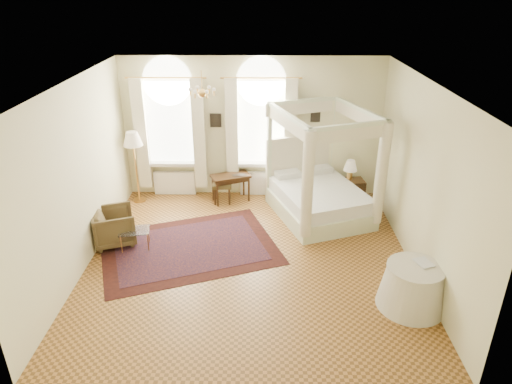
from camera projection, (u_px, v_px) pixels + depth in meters
ground at (250, 260)px, 8.61m from camera, size 6.00×6.00×0.00m
room_walls at (249, 162)px, 7.78m from camera, size 6.00×6.00×6.00m
window_left at (171, 136)px, 10.61m from camera, size 1.62×0.27×3.29m
window_right at (261, 137)px, 10.58m from camera, size 1.62×0.27×3.29m
chandelier at (202, 92)px, 8.48m from camera, size 0.51×0.45×0.50m
wall_pictures at (256, 119)px, 10.50m from camera, size 2.54×0.03×0.39m
canopy_bed at (320, 193)px, 10.01m from camera, size 2.42×2.67×2.40m
nightstand at (353, 193)px, 10.54m from camera, size 0.50×0.47×0.65m
nightstand_lamp at (350, 167)px, 10.36m from camera, size 0.31×0.31×0.45m
writing_desk at (231, 179)px, 10.68m from camera, size 0.99×0.76×0.66m
laptop at (239, 175)px, 10.63m from camera, size 0.35×0.27×0.03m
stool at (222, 186)px, 10.67m from camera, size 0.46×0.46×0.51m
armchair at (114, 226)px, 9.03m from camera, size 1.01×1.00×0.72m
coffee_table at (134, 232)px, 8.85m from camera, size 0.64×0.50×0.40m
floor_lamp at (133, 142)px, 10.30m from camera, size 0.44×0.44×1.71m
oriental_rug at (189, 247)px, 8.99m from camera, size 3.92×3.36×0.01m
side_table at (413, 287)px, 7.25m from camera, size 1.09×1.09×0.74m
book at (418, 264)px, 7.14m from camera, size 0.31×0.35×0.03m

